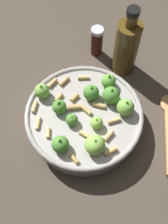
{
  "coord_description": "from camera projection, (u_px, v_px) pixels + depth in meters",
  "views": [
    {
      "loc": [
        0.17,
        -0.28,
        0.66
      ],
      "look_at": [
        0.0,
        0.0,
        0.07
      ],
      "focal_mm": 44.31,
      "sensor_mm": 36.0,
      "label": 1
    }
  ],
  "objects": [
    {
      "name": "wooden_spoon",
      "position": [
        168.0,
        127.0,
        0.72
      ],
      "size": [
        0.12,
        0.22,
        0.02
      ],
      "color": "#B2844C",
      "rests_on": "ground"
    },
    {
      "name": "olive_oil_bottle",
      "position": [
        127.0,
        47.0,
        0.75
      ],
      "size": [
        0.07,
        0.07,
        0.22
      ],
      "color": "#4C3814",
      "rests_on": "ground"
    },
    {
      "name": "cooking_pan",
      "position": [
        84.0,
        118.0,
        0.7
      ],
      "size": [
        0.29,
        0.29,
        0.11
      ],
      "color": "#9E9993",
      "rests_on": "ground"
    },
    {
      "name": "pepper_shaker",
      "position": [
        97.0,
        41.0,
        0.81
      ],
      "size": [
        0.04,
        0.04,
        0.1
      ],
      "color": "#33140F",
      "rests_on": "ground"
    },
    {
      "name": "ground_plane",
      "position": [
        84.0,
        125.0,
        0.73
      ],
      "size": [
        2.4,
        2.4,
        0.0
      ],
      "primitive_type": "plane",
      "color": "#42382D"
    }
  ]
}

